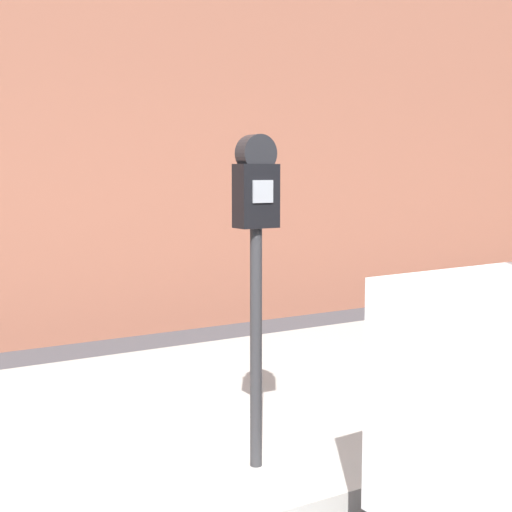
# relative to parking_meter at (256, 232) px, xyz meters

# --- Properties ---
(sidewalk) EXTENTS (24.00, 2.80, 0.14)m
(sidewalk) POSITION_rel_parking_meter_xyz_m (-0.06, 0.95, -1.19)
(sidewalk) COLOR #ADAAA3
(sidewalk) RESTS_ON ground_plane
(building_facade) EXTENTS (24.00, 0.30, 5.22)m
(building_facade) POSITION_rel_parking_meter_xyz_m (-0.06, 3.55, 1.35)
(building_facade) COLOR #935642
(building_facade) RESTS_ON ground_plane
(parking_meter) EXTENTS (0.19, 0.12, 1.56)m
(parking_meter) POSITION_rel_parking_meter_xyz_m (0.00, 0.00, 0.00)
(parking_meter) COLOR #2D2D30
(parking_meter) RESTS_ON sidewalk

